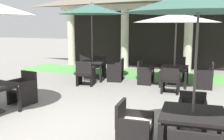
{
  "coord_description": "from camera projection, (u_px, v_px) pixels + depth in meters",
  "views": [
    {
      "loc": [
        2.77,
        -4.47,
        2.15
      ],
      "look_at": [
        -0.11,
        2.78,
        0.81
      ],
      "focal_mm": 42.72,
      "sensor_mm": 36.0,
      "label": 1
    }
  ],
  "objects": [
    {
      "name": "patio_chair_far_back_north",
      "position": [
        98.0,
        66.0,
        11.28
      ],
      "size": [
        0.68,
        0.61,
        0.82
      ],
      "rotation": [
        0.0,
        0.0,
        -2.95
      ],
      "color": "black",
      "rests_on": "ground"
    },
    {
      "name": "patio_umbrella_mid_left",
      "position": [
        199.0,
        3.0,
        4.03
      ],
      "size": [
        2.29,
        2.29,
        2.73
      ],
      "color": "#2D2D2D",
      "rests_on": "ground"
    },
    {
      "name": "lawn_strip",
      "position": [
        147.0,
        74.0,
        11.53
      ],
      "size": [
        12.09,
        2.26,
        0.01
      ],
      "primitive_type": "cube",
      "color": "#519347",
      "rests_on": "ground"
    },
    {
      "name": "patio_chair_mid_right_north",
      "position": [
        177.0,
        70.0,
        10.33
      ],
      "size": [
        0.62,
        0.61,
        0.9
      ],
      "rotation": [
        0.0,
        0.0,
        -3.1
      ],
      "color": "black",
      "rests_on": "ground"
    },
    {
      "name": "terracotta_urn",
      "position": [
        83.0,
        73.0,
        11.01
      ],
      "size": [
        0.35,
        0.35,
        0.43
      ],
      "color": "brown",
      "rests_on": "ground"
    },
    {
      "name": "patio_chair_far_back_south",
      "position": [
        86.0,
        74.0,
        9.44
      ],
      "size": [
        0.68,
        0.68,
        0.89
      ],
      "rotation": [
        0.0,
        0.0,
        0.19
      ],
      "color": "black",
      "rests_on": "ground"
    },
    {
      "name": "patio_table_mid_left",
      "position": [
        193.0,
        118.0,
        4.34
      ],
      "size": [
        1.09,
        1.09,
        0.74
      ],
      "rotation": [
        0.0,
        0.0,
        0.09
      ],
      "color": "black",
      "rests_on": "ground"
    },
    {
      "name": "patio_table_far_back",
      "position": [
        92.0,
        64.0,
        10.32
      ],
      "size": [
        1.06,
        1.06,
        0.73
      ],
      "rotation": [
        0.0,
        0.0,
        0.19
      ],
      "color": "black",
      "rests_on": "ground"
    },
    {
      "name": "patio_chair_mid_right_south",
      "position": [
        171.0,
        81.0,
        8.39
      ],
      "size": [
        0.57,
        0.57,
        0.82
      ],
      "rotation": [
        0.0,
        0.0,
        0.05
      ],
      "color": "black",
      "rests_on": "ground"
    },
    {
      "name": "patio_chair_mid_left_west",
      "position": [
        133.0,
        127.0,
        4.66
      ],
      "size": [
        0.63,
        0.63,
        0.82
      ],
      "rotation": [
        0.0,
        0.0,
        -1.48
      ],
      "color": "black",
      "rests_on": "ground"
    },
    {
      "name": "patio_chair_mid_right_west",
      "position": [
        145.0,
        73.0,
        9.69
      ],
      "size": [
        0.54,
        0.64,
        0.84
      ],
      "rotation": [
        0.0,
        0.0,
        -1.53
      ],
      "color": "black",
      "rests_on": "ground"
    },
    {
      "name": "patio_chair_near_foreground_north",
      "position": [
        23.0,
        89.0,
        7.27
      ],
      "size": [
        0.66,
        0.66,
        0.87
      ],
      "rotation": [
        0.0,
        0.0,
        -3.29
      ],
      "color": "black",
      "rests_on": "ground"
    },
    {
      "name": "patio_umbrella_mid_right",
      "position": [
        176.0,
        18.0,
        9.02
      ],
      "size": [
        2.93,
        2.93,
        2.58
      ],
      "color": "#2D2D2D",
      "rests_on": "ground"
    },
    {
      "name": "ground_plane",
      "position": [
        67.0,
        130.0,
        5.47
      ],
      "size": [
        60.0,
        60.0,
        0.0
      ],
      "primitive_type": "plane",
      "color": "gray"
    },
    {
      "name": "patio_chair_far_back_east",
      "position": [
        116.0,
        70.0,
        10.19
      ],
      "size": [
        0.67,
        0.73,
        0.86
      ],
      "rotation": [
        0.0,
        0.0,
        -4.52
      ],
      "color": "black",
      "rests_on": "ground"
    },
    {
      "name": "patio_chair_mid_right_east",
      "position": [
        206.0,
        76.0,
        9.01
      ],
      "size": [
        0.58,
        0.66,
        0.88
      ],
      "rotation": [
        0.0,
        0.0,
        -4.67
      ],
      "color": "black",
      "rests_on": "ground"
    },
    {
      "name": "patio_chair_mid_left_north",
      "position": [
        192.0,
        114.0,
        5.31
      ],
      "size": [
        0.59,
        0.61,
        0.79
      ],
      "rotation": [
        0.0,
        0.0,
        -3.05
      ],
      "color": "black",
      "rests_on": "ground"
    },
    {
      "name": "patio_umbrella_far_back",
      "position": [
        92.0,
        9.0,
        9.97
      ],
      "size": [
        2.46,
        2.46,
        2.97
      ],
      "color": "#2D2D2D",
      "rests_on": "ground"
    },
    {
      "name": "background_pavilion",
      "position": [
        157.0,
        1.0,
        12.4
      ],
      "size": [
        10.29,
        2.4,
        4.15
      ],
      "color": "beige",
      "rests_on": "ground"
    },
    {
      "name": "patio_table_mid_right",
      "position": [
        174.0,
        69.0,
        9.32
      ],
      "size": [
        0.95,
        0.95,
        0.7
      ],
      "rotation": [
        0.0,
        0.0,
        0.05
      ],
      "color": "black",
      "rests_on": "ground"
    }
  ]
}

